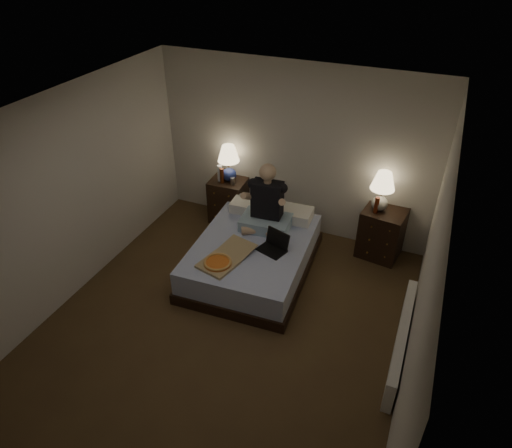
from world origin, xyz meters
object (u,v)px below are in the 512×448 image
at_px(person, 266,198).
at_px(radiator, 401,340).
at_px(lamp_left, 229,163).
at_px(lamp_right, 382,191).
at_px(laptop, 272,243).
at_px(water_bottle, 220,173).
at_px(beer_bottle_left, 222,176).
at_px(beer_bottle_right, 377,205).
at_px(nightstand_right, 381,233).
at_px(nightstand_left, 229,200).
at_px(bed, 253,256).
at_px(soda_can, 233,181).
at_px(pizza_box, 218,263).

relative_size(person, radiator, 0.58).
bearing_deg(lamp_left, lamp_right, 0.00).
distance_m(laptop, radiator, 1.87).
bearing_deg(lamp_left, water_bottle, -151.61).
bearing_deg(beer_bottle_left, beer_bottle_right, 0.57).
bearing_deg(nightstand_right, person, -148.01).
bearing_deg(radiator, nightstand_left, 149.15).
xyz_separation_m(lamp_left, laptop, (1.12, -1.11, -0.38)).
distance_m(bed, person, 0.80).
relative_size(bed, laptop, 5.51).
xyz_separation_m(soda_can, beer_bottle_left, (-0.16, -0.03, 0.06)).
distance_m(laptop, pizza_box, 0.73).
bearing_deg(soda_can, nightstand_right, 2.09).
relative_size(lamp_right, radiator, 0.35).
relative_size(beer_bottle_left, person, 0.25).
height_order(nightstand_left, beer_bottle_left, beer_bottle_left).
xyz_separation_m(bed, nightstand_left, (-0.84, 1.04, 0.11)).
height_order(lamp_left, soda_can, lamp_left).
bearing_deg(bed, soda_can, 124.18).
relative_size(beer_bottle_right, person, 0.25).
distance_m(nightstand_left, lamp_right, 2.33).
relative_size(nightstand_left, beer_bottle_right, 3.01).
bearing_deg(radiator, lamp_left, 149.00).
relative_size(lamp_right, beer_bottle_left, 2.43).
relative_size(lamp_left, water_bottle, 2.24).
bearing_deg(pizza_box, water_bottle, 128.81).
distance_m(bed, lamp_left, 1.51).
bearing_deg(lamp_left, nightstand_left, 180.00).
bearing_deg(bed, radiator, -21.76).
xyz_separation_m(bed, pizza_box, (-0.20, -0.60, 0.27)).
distance_m(lamp_right, person, 1.52).
distance_m(soda_can, beer_bottle_left, 0.17).
xyz_separation_m(beer_bottle_right, laptop, (-1.08, -1.02, -0.24)).
distance_m(lamp_right, beer_bottle_right, 0.19).
bearing_deg(nightstand_left, nightstand_right, -2.69).
bearing_deg(bed, nightstand_left, 125.77).
bearing_deg(pizza_box, nightstand_left, 124.75).
height_order(nightstand_left, radiator, nightstand_left).
relative_size(nightstand_left, laptop, 2.04).
height_order(lamp_left, laptop, lamp_left).
relative_size(lamp_left, pizza_box, 0.74).
bearing_deg(beer_bottle_left, laptop, -40.17).
distance_m(lamp_left, water_bottle, 0.21).
height_order(lamp_left, beer_bottle_left, lamp_left).
distance_m(nightstand_left, radiator, 3.34).
height_order(bed, radiator, bed).
height_order(pizza_box, radiator, pizza_box).
bearing_deg(water_bottle, soda_can, -3.96).
bearing_deg(person, water_bottle, 144.70).
bearing_deg(bed, nightstand_right, 31.41).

